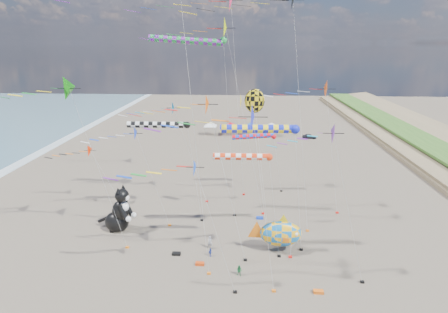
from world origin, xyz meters
TOP-DOWN VIEW (x-y plane):
  - delta_kite_1 at (-0.90, 7.75)m, footprint 9.91×2.14m
  - delta_kite_2 at (5.54, 14.21)m, footprint 14.37×2.51m
  - delta_kite_3 at (-18.92, 19.37)m, footprint 9.83×1.82m
  - delta_kite_4 at (8.95, 4.84)m, footprint 9.44×1.94m
  - delta_kite_5 at (11.69, 19.24)m, footprint 11.28×2.50m
  - delta_kite_6 at (-6.78, 21.72)m, footprint 10.05×2.01m
  - delta_kite_7 at (-14.73, 9.38)m, footprint 11.89×2.56m
  - delta_kite_8 at (-0.01, 18.41)m, footprint 13.26×2.44m
  - delta_kite_9 at (-1.30, 24.46)m, footprint 16.50×3.33m
  - delta_kite_10 at (-11.29, 14.59)m, footprint 9.82×1.82m
  - delta_kite_11 at (-2.67, 2.73)m, footprint 9.93×1.61m
  - delta_kite_12 at (2.39, 3.10)m, footprint 10.67×2.60m
  - windsock_0 at (4.03, 10.05)m, footprint 9.08×0.91m
  - windsock_1 at (2.38, 8.65)m, footprint 7.13×0.72m
  - windsock_2 at (-7.57, 16.09)m, footprint 8.75×0.79m
  - windsock_3 at (-4.11, 17.72)m, footprint 10.25×0.80m
  - windsock_4 at (3.97, 26.06)m, footprint 7.81×0.73m
  - angelfish_kite at (3.15, 14.77)m, footprint 3.74×3.02m
  - cat_inflatable at (-12.63, 13.28)m, footprint 4.80×3.29m
  - fish_inflatable at (6.34, 9.59)m, footprint 5.98×2.14m
  - person_adult at (-1.27, 9.85)m, footprint 0.64×0.52m
  - child_green at (2.04, 5.24)m, footprint 0.67×0.59m
  - child_blue at (-1.10, 8.32)m, footprint 0.53×0.61m
  - kite_bag_0 at (-2.04, 6.73)m, footprint 0.90×0.44m
  - kite_bag_1 at (4.50, 17.02)m, footprint 0.90×0.44m
  - kite_bag_2 at (-4.78, 8.37)m, footprint 0.90×0.44m
  - kite_bag_3 at (9.29, 3.14)m, footprint 0.90×0.44m
  - tent_row at (1.50, 60.00)m, footprint 19.20×4.20m
  - parked_car at (17.89, 58.00)m, footprint 3.35×1.61m

SIDE VIEW (x-z plane):
  - kite_bag_0 at x=-2.04m, z-range 0.00..0.30m
  - kite_bag_1 at x=4.50m, z-range 0.00..0.30m
  - kite_bag_2 at x=-4.78m, z-range 0.00..0.30m
  - kite_bag_3 at x=9.29m, z-range 0.00..0.30m
  - child_blue at x=-1.10m, z-range 0.00..0.99m
  - parked_car at x=17.89m, z-range 0.00..1.11m
  - child_green at x=2.04m, z-range 0.00..1.15m
  - person_adult at x=-1.27m, z-range 0.00..1.51m
  - fish_inflatable at x=6.34m, z-range 0.00..4.58m
  - cat_inflatable at x=-12.63m, z-range 0.00..5.91m
  - tent_row at x=1.50m, z-range 1.25..5.05m
  - delta_kite_3 at x=-18.92m, z-range 3.23..12.23m
  - windsock_4 at x=3.97m, z-range 4.11..13.18m
  - windsock_1 at x=2.38m, z-range 5.34..16.89m
  - delta_kite_10 at x=-11.29m, z-range 4.99..17.54m
  - delta_kite_11 at x=-2.67m, z-range 5.28..18.37m
  - windsock_2 at x=-7.57m, z-range 6.02..18.97m
  - delta_kite_6 at x=-6.78m, z-range 5.98..20.64m
  - windsock_0 at x=4.03m, z-range 6.55..20.67m
  - delta_kite_4 at x=8.95m, z-range 6.54..22.18m
  - angelfish_kite at x=3.15m, z-range 7.04..24.02m
  - delta_kite_12 at x=2.39m, z-range 7.20..24.71m
  - delta_kite_1 at x=-0.90m, z-range 7.33..24.75m
  - delta_kite_5 at x=11.69m, z-range 7.35..25.10m
  - delta_kite_7 at x=-14.73m, z-range 7.95..26.93m
  - windsock_3 at x=-4.11m, z-range 10.72..33.14m
  - delta_kite_8 at x=-0.01m, z-range 10.79..35.40m
  - delta_kite_2 at x=5.54m, z-range 12.05..39.28m
  - delta_kite_9 at x=-1.30m, z-range 12.47..41.19m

